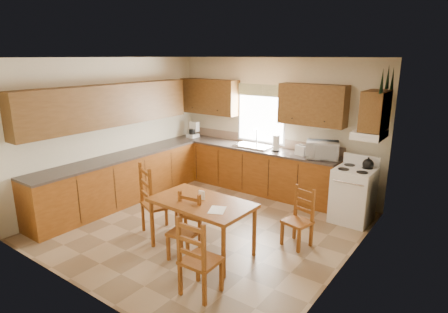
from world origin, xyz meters
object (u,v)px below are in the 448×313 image
Objects in this scene: microwave at (322,150)px; chair_near_left at (159,199)px; chair_near_right at (201,255)px; chair_far_right at (297,218)px; stove at (353,196)px; dining_table at (202,226)px; chair_far_left at (184,228)px.

microwave is 3.05m from chair_near_left.
chair_far_right is (0.41, 1.72, -0.06)m from chair_near_right.
microwave is at bearing 158.40° from stove.
chair_far_right reaches higher than dining_table.
chair_near_right is 1.09× the size of chair_far_left.
chair_near_right is 0.84m from chair_far_left.
chair_near_left is 1.26× the size of chair_far_left.
chair_near_left is at bearing -143.11° from microwave.
microwave is at bearing -99.07° from chair_near_left.
dining_table is at bearing -124.36° from chair_far_right.
stove is 3.22m from chair_near_left.
chair_far_right is (0.32, -1.64, -0.64)m from microwave.
microwave is 0.46× the size of chair_near_left.
microwave is at bearing 67.85° from chair_far_left.
stove is at bearing 53.06° from chair_far_left.
chair_far_left is (-0.69, 0.47, -0.04)m from chair_near_right.
chair_near_left is (-1.60, -2.55, -0.51)m from microwave.
microwave is at bearing 76.58° from dining_table.
chair_near_right is 1.13× the size of chair_far_right.
chair_far_left reaches higher than chair_far_right.
microwave reaches higher than chair_near_left.
microwave is at bearing -93.24° from chair_near_right.
dining_table is (-1.41, -2.29, -0.07)m from stove.
stove is 0.80× the size of chair_near_left.
chair_near_right is at bearing 174.67° from chair_near_left.
dining_table is (-0.70, -2.59, -0.69)m from microwave.
microwave is 1.79m from chair_far_right.
dining_table is 1.26× the size of chair_near_left.
stove is at bearing -112.72° from chair_near_left.
dining_table is 1.00m from chair_near_right.
chair_far_right is at bearing 44.42° from dining_table.
chair_near_right is (0.61, -0.78, 0.11)m from dining_table.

